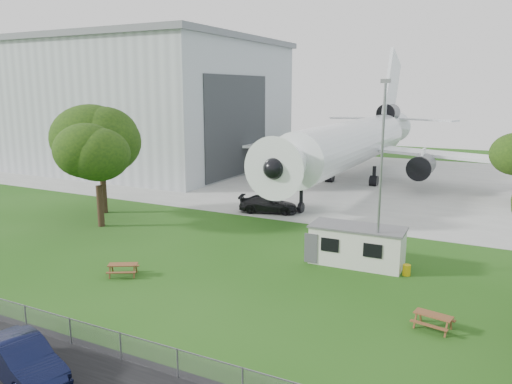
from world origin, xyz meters
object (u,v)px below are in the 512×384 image
at_px(airliner, 355,141).
at_px(site_cabin, 357,245).
at_px(car_centre_sedan, 22,360).
at_px(picnic_east, 432,329).
at_px(picnic_west, 123,275).
at_px(hangar, 128,103).

xyz_separation_m(airliner, site_cabin, (8.68, -28.83, -3.96)).
bearing_deg(car_centre_sedan, airliner, 15.50).
distance_m(airliner, car_centre_sedan, 48.44).
xyz_separation_m(picnic_east, car_centre_sedan, (-14.17, -12.07, 0.83)).
height_order(airliner, car_centre_sedan, airliner).
bearing_deg(picnic_west, site_cabin, 5.00).
bearing_deg(picnic_west, airliner, 54.13).
xyz_separation_m(hangar, airliner, (35.97, -0.14, -4.14)).
xyz_separation_m(airliner, picnic_west, (-3.82, -37.60, -5.27)).
bearing_deg(airliner, picnic_east, -68.02).
bearing_deg(hangar, airliner, -0.22).
bearing_deg(car_centre_sedan, picnic_east, -34.58).
xyz_separation_m(picnic_west, car_centre_sedan, (4.24, -10.63, 0.83)).
height_order(hangar, car_centre_sedan, hangar).
distance_m(picnic_west, picnic_east, 18.47).
bearing_deg(site_cabin, picnic_west, -144.93).
xyz_separation_m(hangar, picnic_west, (32.15, -37.74, -9.41)).
distance_m(hangar, car_centre_sedan, 61.14).
xyz_separation_m(hangar, picnic_east, (50.56, -36.30, -9.41)).
bearing_deg(picnic_east, site_cabin, 139.50).
bearing_deg(hangar, car_centre_sedan, -53.04).
xyz_separation_m(site_cabin, car_centre_sedan, (-8.26, -19.40, -0.48)).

